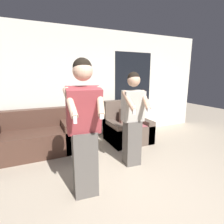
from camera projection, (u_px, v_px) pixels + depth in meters
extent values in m
plane|color=tan|center=(156.00, 210.00, 2.11)|extent=(14.00, 14.00, 0.00)
cube|color=beige|center=(87.00, 85.00, 4.35)|extent=(6.81, 0.06, 2.70)
cube|color=black|center=(133.00, 77.00, 4.80)|extent=(1.10, 0.01, 1.30)
cube|color=#472D23|center=(34.00, 142.00, 3.60)|extent=(1.72, 0.88, 0.48)
cube|color=#472D23|center=(32.00, 118.00, 3.80)|extent=(1.72, 0.22, 0.40)
cube|color=#472D23|center=(69.00, 134.00, 3.87)|extent=(0.28, 0.88, 0.62)
cube|color=brown|center=(128.00, 133.00, 4.27)|extent=(0.97, 0.88, 0.44)
cube|color=brown|center=(122.00, 110.00, 4.47)|extent=(0.97, 0.20, 0.53)
cube|color=brown|center=(113.00, 133.00, 4.10)|extent=(0.18, 0.88, 0.54)
cube|color=brown|center=(142.00, 129.00, 4.42)|extent=(0.18, 0.88, 0.54)
cube|color=#994C51|center=(129.00, 124.00, 4.18)|extent=(0.82, 0.70, 0.01)
cube|color=#7A6656|center=(127.00, 116.00, 4.24)|extent=(0.36, 0.14, 0.36)
cube|color=#56514C|center=(85.00, 163.00, 2.33)|extent=(0.33, 0.27, 0.89)
cube|color=#99383D|center=(84.00, 110.00, 2.15)|extent=(0.44, 0.36, 0.60)
sphere|color=#DBAD8E|center=(83.00, 71.00, 2.03)|extent=(0.23, 0.23, 0.23)
sphere|color=black|center=(82.00, 67.00, 2.03)|extent=(0.22, 0.22, 0.22)
cylinder|color=#DBAD8E|center=(70.00, 103.00, 1.93)|extent=(0.11, 0.36, 0.33)
cube|color=white|center=(75.00, 117.00, 1.83)|extent=(0.04, 0.04, 0.13)
cylinder|color=#DBAD8E|center=(100.00, 101.00, 2.04)|extent=(0.17, 0.36, 0.33)
cube|color=white|center=(102.00, 115.00, 1.92)|extent=(0.05, 0.04, 0.08)
cube|color=#56514C|center=(132.00, 142.00, 3.15)|extent=(0.29, 0.26, 0.82)
cube|color=#ADA89E|center=(133.00, 106.00, 3.00)|extent=(0.38, 0.28, 0.53)
sphere|color=tan|center=(134.00, 80.00, 2.91)|extent=(0.22, 0.22, 0.22)
sphere|color=black|center=(134.00, 78.00, 2.91)|extent=(0.20, 0.20, 0.20)
cylinder|color=tan|center=(129.00, 101.00, 2.79)|extent=(0.10, 0.36, 0.31)
cube|color=white|center=(134.00, 110.00, 2.68)|extent=(0.04, 0.04, 0.13)
cylinder|color=tan|center=(145.00, 100.00, 2.89)|extent=(0.16, 0.36, 0.31)
cube|color=white|center=(148.00, 109.00, 2.77)|extent=(0.05, 0.04, 0.08)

